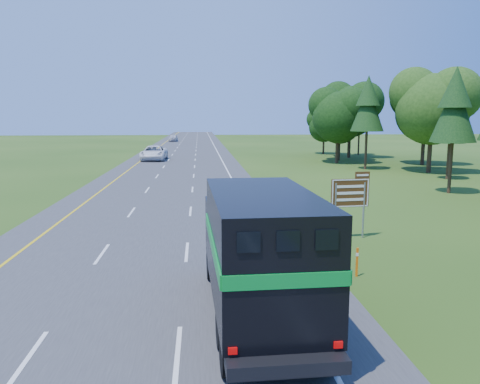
{
  "coord_description": "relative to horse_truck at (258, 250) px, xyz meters",
  "views": [
    {
      "loc": [
        2.45,
        -9.02,
        5.9
      ],
      "look_at": [
        4.72,
        17.13,
        1.68
      ],
      "focal_mm": 35.0,
      "sensor_mm": 36.0,
      "label": 1
    }
  ],
  "objects": [
    {
      "name": "horse_truck",
      "position": [
        0.0,
        0.0,
        0.0
      ],
      "size": [
        2.99,
        8.79,
        3.86
      ],
      "rotation": [
        0.0,
        0.0,
        0.03
      ],
      "color": "black",
      "rests_on": "road"
    },
    {
      "name": "lane_markings",
      "position": [
        -4.1,
        46.06,
        -2.06
      ],
      "size": [
        11.15,
        260.0,
        0.01
      ],
      "color": "yellow",
      "rests_on": "road"
    },
    {
      "name": "exit_sign",
      "position": [
        5.63,
        8.82,
        0.04
      ],
      "size": [
        1.94,
        0.25,
        3.29
      ],
      "rotation": [
        0.0,
        0.0,
        0.1
      ],
      "color": "gray",
      "rests_on": "ground"
    },
    {
      "name": "tree_wall_right",
      "position": [
        21.9,
        26.06,
        3.9
      ],
      "size": [
        16.0,
        100.0,
        12.0
      ],
      "primitive_type": null,
      "color": "#1D3E11",
      "rests_on": "ground"
    },
    {
      "name": "delineator",
      "position": [
        4.14,
        3.37,
        -1.51
      ],
      "size": [
        0.09,
        0.05,
        1.11
      ],
      "color": "orange",
      "rests_on": "ground"
    },
    {
      "name": "road",
      "position": [
        -4.1,
        46.06,
        -2.08
      ],
      "size": [
        15.0,
        260.0,
        0.04
      ],
      "primitive_type": "cube",
      "color": "#38383A",
      "rests_on": "ground"
    },
    {
      "name": "white_suv",
      "position": [
        -7.91,
        52.17,
        -1.08
      ],
      "size": [
        3.42,
        7.13,
        1.96
      ],
      "primitive_type": "imported",
      "rotation": [
        0.0,
        0.0,
        -0.02
      ],
      "color": "white",
      "rests_on": "road"
    },
    {
      "name": "far_car",
      "position": [
        -7.97,
        102.28,
        -1.23
      ],
      "size": [
        2.23,
        4.96,
        1.65
      ],
      "primitive_type": "imported",
      "rotation": [
        0.0,
        0.0,
        -0.06
      ],
      "color": "silver",
      "rests_on": "road"
    }
  ]
}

